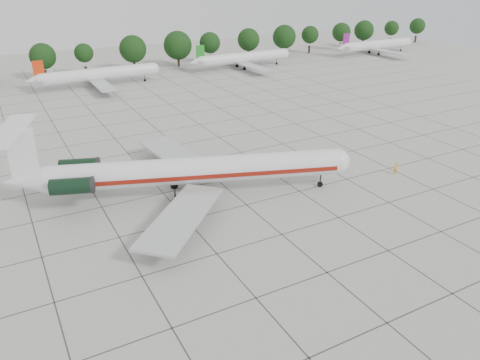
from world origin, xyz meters
The scene contains 8 objects.
ground centered at (0.00, 0.00, 0.00)m, with size 260.00×260.00×0.00m, color #AEAEA7.
apron_joints centered at (0.00, 15.00, 0.01)m, with size 170.00×170.00×0.02m, color #383838.
main_airliner centered at (-6.43, 6.05, 3.60)m, with size 42.38×32.27×10.19m.
ground_crew centered at (23.15, -1.89, 0.89)m, with size 0.65×0.43×1.78m, color #E1A10D.
bg_airliner_c centered at (-1.27, 71.13, 2.91)m, with size 28.24×27.20×7.40m.
bg_airliner_d centered at (40.14, 73.71, 2.91)m, with size 28.24×27.20×7.40m.
bg_airliner_e centered at (90.22, 73.14, 2.91)m, with size 28.24×27.20×7.40m.
tree_line centered at (-11.68, 85.00, 5.98)m, with size 249.86×8.44×10.22m.
Camera 1 is at (-25.29, -44.81, 27.21)m, focal length 35.00 mm.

